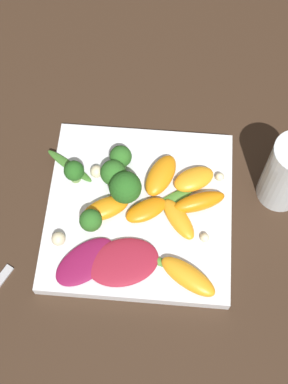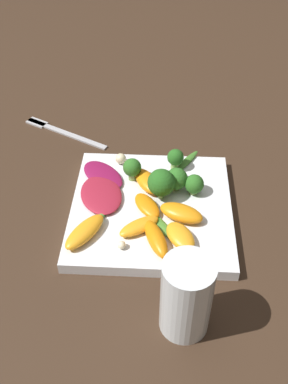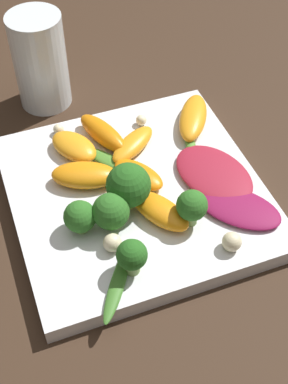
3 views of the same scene
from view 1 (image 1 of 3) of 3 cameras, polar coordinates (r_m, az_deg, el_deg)
name	(u,v)px [view 1 (image 1 of 3)]	position (r m, az deg, el deg)	size (l,w,h in m)	color
ground_plane	(139,213)	(0.74, -0.50, -2.25)	(2.40, 2.40, 0.00)	#382619
plate	(139,210)	(0.74, -0.51, -1.96)	(0.25, 0.25, 0.02)	white
drinking_glass	(288,173)	(0.73, 15.12, 1.99)	(0.06, 0.06, 0.12)	white
radicchio_leaf_0	(123,262)	(0.69, -2.25, -7.48)	(0.11, 0.09, 0.01)	maroon
radicchio_leaf_1	(86,262)	(0.70, -6.26, -7.41)	(0.10, 0.09, 0.01)	maroon
orange_segment_0	(179,219)	(0.71, 3.72, -2.91)	(0.06, 0.07, 0.02)	orange
orange_segment_1	(199,202)	(0.72, 5.86, -1.08)	(0.08, 0.05, 0.02)	orange
orange_segment_2	(188,276)	(0.69, 4.72, -8.97)	(0.08, 0.07, 0.02)	orange
orange_segment_3	(194,179)	(0.74, 5.34, 1.37)	(0.07, 0.06, 0.02)	orange
orange_segment_4	(146,210)	(0.72, 0.23, -1.95)	(0.07, 0.06, 0.02)	orange
orange_segment_5	(161,175)	(0.74, 1.80, 1.79)	(0.06, 0.08, 0.02)	orange
orange_segment_6	(106,208)	(0.72, -4.10, -1.75)	(0.07, 0.06, 0.02)	orange
broccoli_floret_0	(125,188)	(0.71, -2.00, 0.48)	(0.04, 0.04, 0.05)	#84AD5B
broccoli_floret_1	(121,157)	(0.74, -2.50, 3.77)	(0.03, 0.03, 0.03)	#84AD5B
broccoli_floret_2	(113,173)	(0.73, -3.30, 2.05)	(0.04, 0.04, 0.04)	#7A9E51
broccoli_floret_3	(91,221)	(0.70, -5.69, -3.07)	(0.03, 0.03, 0.04)	#7A9E51
broccoli_floret_4	(74,171)	(0.73, -7.46, 2.19)	(0.03, 0.03, 0.04)	#7A9E51
arugula_sprig_0	(70,166)	(0.76, -7.95, 2.78)	(0.07, 0.06, 0.01)	#3D7528
arugula_sprig_1	(173,199)	(0.73, 3.06, -0.79)	(0.07, 0.05, 0.01)	#47842D
arugula_sprig_2	(162,263)	(0.70, 1.95, -7.53)	(0.07, 0.03, 0.01)	#518E33
macadamia_nut_0	(205,238)	(0.71, 6.50, -4.87)	(0.01, 0.01, 0.01)	beige
macadamia_nut_1	(97,172)	(0.74, -5.09, 2.19)	(0.02, 0.02, 0.02)	beige
macadamia_nut_2	(220,177)	(0.75, 8.09, 1.61)	(0.01, 0.01, 0.01)	beige
macadamia_nut_3	(58,239)	(0.71, -9.11, -4.95)	(0.02, 0.02, 0.02)	beige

